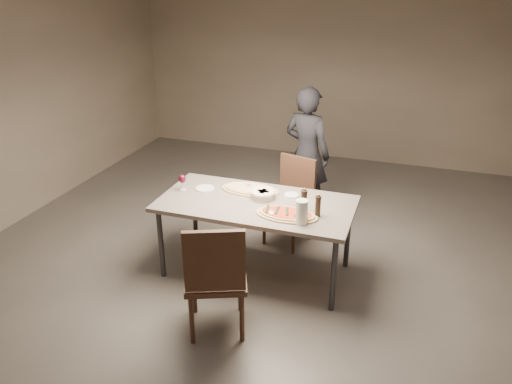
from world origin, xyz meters
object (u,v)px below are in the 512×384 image
(pepper_mill_left, at_px, (304,201))
(diner, at_px, (307,154))
(ham_pizza, at_px, (250,189))
(chair_near, at_px, (216,274))
(chair_far, at_px, (292,195))
(carafe, at_px, (302,212))
(zucchini_pizza, at_px, (287,214))
(dining_table, at_px, (256,207))
(bread_basket, at_px, (263,194))

(pepper_mill_left, distance_m, diner, 1.47)
(ham_pizza, xyz_separation_m, chair_near, (0.14, -1.20, -0.20))
(chair_far, bearing_deg, chair_near, 99.85)
(carafe, distance_m, chair_far, 1.13)
(chair_far, bearing_deg, diner, -75.26)
(zucchini_pizza, bearing_deg, diner, 114.84)
(diner, bearing_deg, chair_far, 107.64)
(ham_pizza, height_order, chair_near, chair_near)
(dining_table, height_order, ham_pizza, ham_pizza)
(ham_pizza, bearing_deg, chair_near, -89.42)
(pepper_mill_left, relative_size, chair_far, 0.25)
(carafe, bearing_deg, chair_near, -125.90)
(dining_table, distance_m, pepper_mill_left, 0.50)
(zucchini_pizza, relative_size, pepper_mill_left, 2.37)
(chair_near, bearing_deg, chair_far, 62.45)
(zucchini_pizza, xyz_separation_m, chair_far, (-0.19, 0.93, -0.25))
(zucchini_pizza, distance_m, pepper_mill_left, 0.19)
(pepper_mill_left, xyz_separation_m, chair_near, (-0.47, -0.90, -0.29))
(bread_basket, distance_m, diner, 1.27)
(zucchini_pizza, xyz_separation_m, bread_basket, (-0.31, 0.28, 0.03))
(dining_table, height_order, bread_basket, bread_basket)
(bread_basket, bearing_deg, dining_table, -111.97)
(diner, bearing_deg, carafe, 119.68)
(pepper_mill_left, bearing_deg, chair_far, 111.10)
(bread_basket, bearing_deg, chair_far, 79.81)
(chair_far, bearing_deg, zucchini_pizza, 116.62)
(bread_basket, bearing_deg, pepper_mill_left, -21.02)
(pepper_mill_left, bearing_deg, chair_near, -117.31)
(zucchini_pizza, relative_size, diner, 0.36)
(ham_pizza, distance_m, bread_basket, 0.22)
(zucchini_pizza, height_order, chair_far, chair_far)
(bread_basket, distance_m, carafe, 0.60)
(chair_near, bearing_deg, bread_basket, 65.58)
(bread_basket, height_order, chair_far, chair_far)
(diner, bearing_deg, zucchini_pizza, 114.82)
(carafe, bearing_deg, diner, 101.83)
(carafe, bearing_deg, zucchini_pizza, 147.19)
(zucchini_pizza, distance_m, bread_basket, 0.42)
(dining_table, distance_m, ham_pizza, 0.27)
(zucchini_pizza, height_order, pepper_mill_left, pepper_mill_left)
(dining_table, bearing_deg, zucchini_pizza, -27.99)
(zucchini_pizza, bearing_deg, dining_table, 169.89)
(zucchini_pizza, bearing_deg, carafe, -14.94)
(zucchini_pizza, bearing_deg, chair_far, 119.54)
(chair_near, distance_m, diner, 2.35)
(ham_pizza, relative_size, diner, 0.37)
(chair_near, height_order, chair_far, chair_near)
(zucchini_pizza, xyz_separation_m, diner, (-0.19, 1.54, 0.01))
(chair_near, distance_m, chair_far, 1.72)
(dining_table, relative_size, carafe, 8.34)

